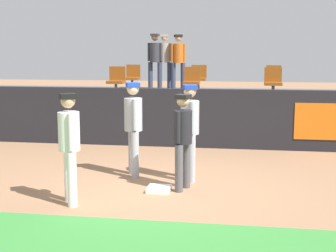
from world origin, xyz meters
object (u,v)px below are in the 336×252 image
player_umpire (183,135)px  spectator_capped (178,58)px  first_base (159,189)px  seat_back_center (199,77)px  player_runner_visitor (133,122)px  player_coach_visitor (190,125)px  seat_back_left (133,76)px  seat_front_left (116,79)px  player_fielder_home (69,141)px  spectator_casual (165,58)px  spectator_hooded (155,57)px  seat_back_right (274,77)px  seat_front_center (192,80)px  seat_front_right (273,81)px

player_umpire → spectator_capped: 7.87m
first_base → seat_back_center: 7.42m
player_runner_visitor → player_coach_visitor: size_ratio=1.01×
player_runner_visitor → seat_back_left: 6.49m
seat_front_left → player_umpire: bearing=-63.8°
player_runner_visitor → seat_back_center: size_ratio=2.17×
player_fielder_home → player_coach_visitor: bearing=105.6°
spectator_casual → first_base: bearing=89.6°
first_base → spectator_capped: 8.18m
seat_back_center → spectator_hooded: spectator_hooded is taller
seat_back_center → seat_back_left: size_ratio=1.00×
seat_front_left → seat_back_left: (0.05, 1.80, -0.00)m
player_umpire → spectator_capped: bearing=-153.5°
seat_back_right → seat_front_center: size_ratio=1.00×
player_fielder_home → spectator_capped: bearing=147.2°
player_runner_visitor → player_fielder_home: bearing=-40.4°
player_umpire → seat_front_left: 5.93m
player_runner_visitor → spectator_hooded: (-0.87, 6.97, 1.14)m
seat_back_right → seat_front_left: bearing=-158.2°
seat_front_right → spectator_casual: bearing=142.8°
player_runner_visitor → player_umpire: 1.33m
seat_back_left → spectator_casual: spectator_casual is taller
first_base → seat_front_center: seat_front_center is taller
player_fielder_home → seat_back_right: seat_back_right is taller
player_fielder_home → seat_back_center: seat_back_center is taller
player_runner_visitor → seat_front_left: (-1.53, 4.49, 0.55)m
spectator_capped → player_umpire: bearing=78.5°
player_coach_visitor → spectator_hooded: (-1.98, 7.10, 1.15)m
player_runner_visitor → spectator_capped: 6.99m
player_umpire → seat_front_right: bearing=179.3°
spectator_casual → player_runner_visitor: bearing=85.4°
player_coach_visitor → spectator_capped: 7.21m
seat_front_left → seat_front_right: bearing=-0.0°
player_umpire → seat_back_center: size_ratio=2.01×
seat_front_right → player_umpire: bearing=-108.7°
player_coach_visitor → player_umpire: 0.67m
player_runner_visitor → seat_back_center: 6.35m
seat_back_left → seat_front_right: bearing=-22.5°
player_coach_visitor → seat_front_center: seat_front_center is taller
player_coach_visitor → player_runner_visitor: bearing=-114.7°
player_runner_visitor → seat_back_center: seat_back_center is taller
first_base → seat_back_left: size_ratio=0.48×
first_base → seat_back_right: 7.77m
first_base → spectator_casual: (-1.24, 8.06, 2.15)m
player_runner_visitor → seat_front_right: size_ratio=2.17×
seat_back_left → player_fielder_home: bearing=-83.8°
seat_front_center → seat_back_right: bearing=37.6°
seat_back_left → spectator_casual: 1.35m
player_runner_visitor → seat_front_center: (0.63, 4.49, 0.55)m
player_umpire → seat_back_right: 7.37m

